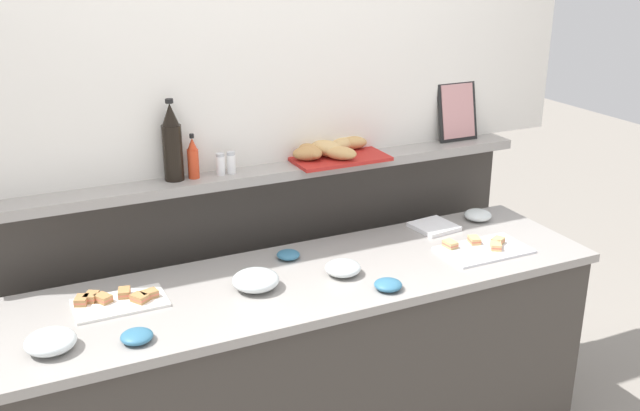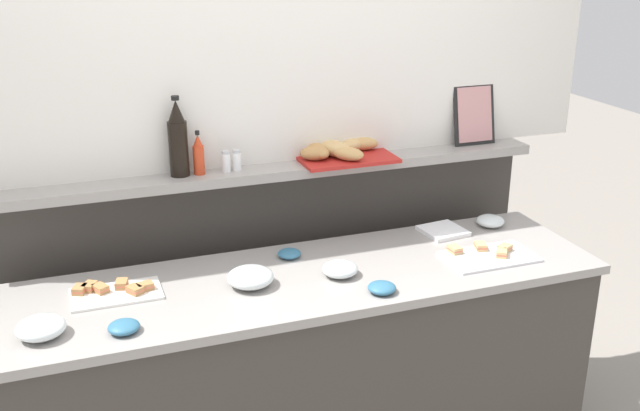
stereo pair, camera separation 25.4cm
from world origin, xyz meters
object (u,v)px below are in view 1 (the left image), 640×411
object	(u,v)px
condiment_bowl_cream	(388,285)
sandwich_platter_front	(118,301)
napkin_stack	(434,227)
pepper_shaker	(231,163)
salt_shaker	(221,164)
framed_picture	(457,111)
wine_bottle_dark	(172,144)
sandwich_platter_side	(483,248)
glass_bowl_extra	(343,269)
glass_bowl_medium	(256,281)
condiment_bowl_dark	(288,255)
hot_sauce_bottle	(193,159)
glass_bowl_large	(478,215)
glass_bowl_small	(51,342)
condiment_bowl_red	(137,336)
bread_basket	(332,151)

from	to	relation	value
condiment_bowl_cream	sandwich_platter_front	bearing A→B (deg)	161.31
napkin_stack	pepper_shaker	distance (m)	0.92
condiment_bowl_cream	salt_shaker	world-z (taller)	salt_shaker
napkin_stack	framed_picture	bearing A→B (deg)	43.29
condiment_bowl_cream	wine_bottle_dark	distance (m)	0.97
sandwich_platter_side	wine_bottle_dark	xyz separation A→B (m)	(-1.10, 0.51, 0.44)
sandwich_platter_side	glass_bowl_extra	distance (m)	0.61
napkin_stack	wine_bottle_dark	size ratio (longest dim) A/B	0.54
glass_bowl_medium	condiment_bowl_dark	world-z (taller)	glass_bowl_medium
wine_bottle_dark	napkin_stack	bearing A→B (deg)	-12.16
sandwich_platter_side	pepper_shaker	xyz separation A→B (m)	(-0.88, 0.49, 0.34)
glass_bowl_medium	hot_sauce_bottle	xyz separation A→B (m)	(-0.09, 0.43, 0.35)
pepper_shaker	condiment_bowl_cream	bearing A→B (deg)	-60.12
napkin_stack	glass_bowl_extra	bearing A→B (deg)	-157.12
glass_bowl_large	napkin_stack	bearing A→B (deg)	-179.93
hot_sauce_bottle	salt_shaker	xyz separation A→B (m)	(0.11, -0.01, -0.03)
glass_bowl_small	framed_picture	distance (m)	2.00
sandwich_platter_front	pepper_shaker	bearing A→B (deg)	31.22
hot_sauce_bottle	wine_bottle_dark	distance (m)	0.10
sandwich_platter_front	hot_sauce_bottle	distance (m)	0.63
condiment_bowl_red	condiment_bowl_dark	bearing A→B (deg)	29.05
glass_bowl_small	sandwich_platter_side	bearing A→B (deg)	1.66
glass_bowl_large	pepper_shaker	distance (m)	1.13
glass_bowl_medium	condiment_bowl_red	bearing A→B (deg)	-158.62
wine_bottle_dark	glass_bowl_medium	bearing A→B (deg)	-69.76
glass_bowl_extra	condiment_bowl_cream	distance (m)	0.20
bread_basket	sandwich_platter_front	bearing A→B (deg)	-161.24
sandwich_platter_front	condiment_bowl_red	size ratio (longest dim) A/B	3.07
glass_bowl_large	wine_bottle_dark	world-z (taller)	wine_bottle_dark
condiment_bowl_red	wine_bottle_dark	world-z (taller)	wine_bottle_dark
sandwich_platter_side	glass_bowl_medium	world-z (taller)	glass_bowl_medium
glass_bowl_extra	framed_picture	bearing A→B (deg)	30.49
glass_bowl_small	condiment_bowl_dark	size ratio (longest dim) A/B	1.71
condiment_bowl_red	condiment_bowl_cream	world-z (taller)	same
condiment_bowl_dark	bread_basket	world-z (taller)	bread_basket
sandwich_platter_front	sandwich_platter_side	bearing A→B (deg)	-6.82
glass_bowl_large	condiment_bowl_red	xyz separation A→B (m)	(-1.59, -0.39, -0.00)
glass_bowl_extra	pepper_shaker	xyz separation A→B (m)	(-0.27, 0.45, 0.32)
glass_bowl_extra	napkin_stack	bearing A→B (deg)	22.88
glass_bowl_large	condiment_bowl_red	size ratio (longest dim) A/B	1.19
glass_bowl_medium	wine_bottle_dark	xyz separation A→B (m)	(-0.16, 0.43, 0.42)
sandwich_platter_side	framed_picture	distance (m)	0.72
glass_bowl_large	condiment_bowl_dark	distance (m)	0.92
condiment_bowl_dark	glass_bowl_small	bearing A→B (deg)	-161.21
sandwich_platter_side	wine_bottle_dark	bearing A→B (deg)	155.26
condiment_bowl_red	bread_basket	xyz separation A→B (m)	(0.98, 0.61, 0.32)
sandwich_platter_side	pepper_shaker	size ratio (longest dim) A/B	4.12
salt_shaker	pepper_shaker	bearing A→B (deg)	0.00
condiment_bowl_dark	condiment_bowl_red	bearing A→B (deg)	-150.95
glass_bowl_extra	wine_bottle_dark	size ratio (longest dim) A/B	0.43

